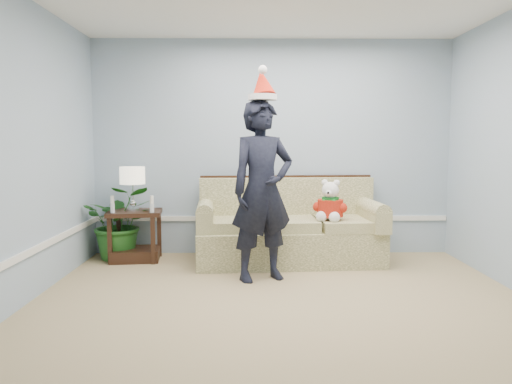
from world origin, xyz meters
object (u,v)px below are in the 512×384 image
object	(u,v)px
table_lamp	(132,177)
houseplant	(120,222)
sofa	(288,232)
teddy_bear	(330,206)
man	(262,191)
side_table	(135,241)

from	to	relation	value
table_lamp	houseplant	world-z (taller)	table_lamp
sofa	teddy_bear	xyz separation A→B (m)	(0.47, -0.23, 0.34)
man	sofa	bearing A→B (deg)	44.24
teddy_bear	sofa	bearing A→B (deg)	174.63
side_table	teddy_bear	xyz separation A→B (m)	(2.30, -0.29, 0.46)
side_table	man	bearing A→B (deg)	-29.85
side_table	teddy_bear	bearing A→B (deg)	-7.29
side_table	houseplant	world-z (taller)	houseplant
table_lamp	side_table	bearing A→B (deg)	52.25
houseplant	teddy_bear	world-z (taller)	teddy_bear
houseplant	teddy_bear	xyz separation A→B (m)	(2.51, -0.37, 0.25)
side_table	table_lamp	bearing A→B (deg)	-127.75
sofa	houseplant	distance (m)	2.05
sofa	side_table	world-z (taller)	sofa
side_table	man	world-z (taller)	man
sofa	teddy_bear	distance (m)	0.62
table_lamp	teddy_bear	world-z (taller)	table_lamp
table_lamp	teddy_bear	bearing A→B (deg)	-6.81
sofa	side_table	distance (m)	1.84
man	teddy_bear	xyz separation A→B (m)	(0.79, 0.57, -0.23)
side_table	sofa	bearing A→B (deg)	-1.97
side_table	man	distance (m)	1.87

